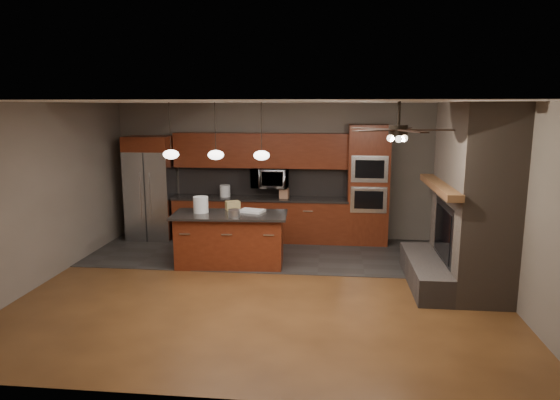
# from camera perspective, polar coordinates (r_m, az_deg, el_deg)

# --- Properties ---
(ground) EXTENTS (7.00, 7.00, 0.00)m
(ground) POSITION_cam_1_polar(r_m,az_deg,el_deg) (7.80, -1.65, -9.90)
(ground) COLOR brown
(ground) RESTS_ON ground
(ceiling) EXTENTS (7.00, 6.00, 0.02)m
(ceiling) POSITION_cam_1_polar(r_m,az_deg,el_deg) (7.30, -1.77, 11.14)
(ceiling) COLOR white
(ceiling) RESTS_ON back_wall
(back_wall) EXTENTS (7.00, 0.02, 2.80)m
(back_wall) POSITION_cam_1_polar(r_m,az_deg,el_deg) (10.37, 0.51, 3.27)
(back_wall) COLOR #71655B
(back_wall) RESTS_ON ground
(right_wall) EXTENTS (0.02, 6.00, 2.80)m
(right_wall) POSITION_cam_1_polar(r_m,az_deg,el_deg) (7.77, 24.79, -0.25)
(right_wall) COLOR #71655B
(right_wall) RESTS_ON ground
(left_wall) EXTENTS (0.02, 6.00, 2.80)m
(left_wall) POSITION_cam_1_polar(r_m,az_deg,el_deg) (8.61, -25.45, 0.69)
(left_wall) COLOR #71655B
(left_wall) RESTS_ON ground
(slate_tile_patch) EXTENTS (7.00, 2.40, 0.01)m
(slate_tile_patch) POSITION_cam_1_polar(r_m,az_deg,el_deg) (9.49, -0.20, -6.06)
(slate_tile_patch) COLOR #2E2C29
(slate_tile_patch) RESTS_ON ground
(fireplace_column) EXTENTS (1.30, 2.10, 2.80)m
(fireplace_column) POSITION_cam_1_polar(r_m,az_deg,el_deg) (8.03, 20.71, -0.36)
(fireplace_column) COLOR brown
(fireplace_column) RESTS_ON ground
(back_cabinetry) EXTENTS (3.59, 0.64, 2.20)m
(back_cabinetry) POSITION_cam_1_polar(r_m,az_deg,el_deg) (10.25, -2.27, 0.32)
(back_cabinetry) COLOR maroon
(back_cabinetry) RESTS_ON ground
(oven_tower) EXTENTS (0.80, 0.63, 2.38)m
(oven_tower) POSITION_cam_1_polar(r_m,az_deg,el_deg) (10.07, 10.02, 1.69)
(oven_tower) COLOR maroon
(oven_tower) RESTS_ON ground
(microwave) EXTENTS (0.73, 0.41, 0.50)m
(microwave) POSITION_cam_1_polar(r_m,az_deg,el_deg) (10.16, -1.17, 2.55)
(microwave) COLOR silver
(microwave) RESTS_ON back_cabinetry
(refrigerator) EXTENTS (0.92, 0.75, 2.14)m
(refrigerator) POSITION_cam_1_polar(r_m,az_deg,el_deg) (10.66, -14.52, 1.33)
(refrigerator) COLOR silver
(refrigerator) RESTS_ON ground
(kitchen_island) EXTENTS (2.00, 0.99, 0.92)m
(kitchen_island) POSITION_cam_1_polar(r_m,az_deg,el_deg) (8.72, -5.71, -4.49)
(kitchen_island) COLOR maroon
(kitchen_island) RESTS_ON ground
(white_bucket) EXTENTS (0.34, 0.34, 0.28)m
(white_bucket) POSITION_cam_1_polar(r_m,az_deg,el_deg) (8.74, -9.04, -0.52)
(white_bucket) COLOR white
(white_bucket) RESTS_ON kitchen_island
(paint_can) EXTENTS (0.22, 0.22, 0.13)m
(paint_can) POSITION_cam_1_polar(r_m,az_deg,el_deg) (8.32, -5.25, -1.53)
(paint_can) COLOR #BBBBC0
(paint_can) RESTS_ON kitchen_island
(paint_tray) EXTENTS (0.48, 0.39, 0.04)m
(paint_tray) POSITION_cam_1_polar(r_m,az_deg,el_deg) (8.71, -3.23, -1.25)
(paint_tray) COLOR white
(paint_tray) RESTS_ON kitchen_island
(cardboard_box) EXTENTS (0.29, 0.26, 0.15)m
(cardboard_box) POSITION_cam_1_polar(r_m,az_deg,el_deg) (8.93, -5.43, -0.62)
(cardboard_box) COLOR tan
(cardboard_box) RESTS_ON kitchen_island
(counter_bucket) EXTENTS (0.23, 0.23, 0.24)m
(counter_bucket) POSITION_cam_1_polar(r_m,az_deg,el_deg) (10.31, -6.30, 1.05)
(counter_bucket) COLOR white
(counter_bucket) RESTS_ON back_cabinetry
(counter_box) EXTENTS (0.20, 0.16, 0.20)m
(counter_box) POSITION_cam_1_polar(r_m,az_deg,el_deg) (10.08, 0.48, 0.76)
(counter_box) COLOR #9E6E51
(counter_box) RESTS_ON back_cabinetry
(pendant_left) EXTENTS (0.26, 0.26, 0.92)m
(pendant_left) POSITION_cam_1_polar(r_m,az_deg,el_deg) (8.39, -12.36, 5.14)
(pendant_left) COLOR black
(pendant_left) RESTS_ON ceiling
(pendant_center) EXTENTS (0.26, 0.26, 0.92)m
(pendant_center) POSITION_cam_1_polar(r_m,az_deg,el_deg) (8.19, -7.35, 5.17)
(pendant_center) COLOR black
(pendant_center) RESTS_ON ceiling
(pendant_right) EXTENTS (0.26, 0.26, 0.92)m
(pendant_right) POSITION_cam_1_polar(r_m,az_deg,el_deg) (8.05, -2.12, 5.15)
(pendant_right) COLOR black
(pendant_right) RESTS_ON ceiling
(ceiling_fan) EXTENTS (1.27, 1.33, 0.41)m
(ceiling_fan) POSITION_cam_1_polar(r_m,az_deg,el_deg) (6.49, 13.36, 7.89)
(ceiling_fan) COLOR black
(ceiling_fan) RESTS_ON ceiling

